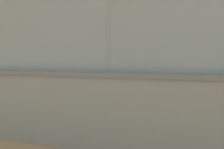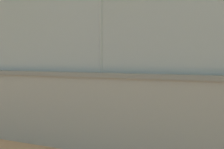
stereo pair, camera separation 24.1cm
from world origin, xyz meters
The scene contains 3 objects.
ground_plane centered at (0.00, 0.00, 0.00)m, with size 260.00×260.00×0.00m, color tan.
player_foreground_swinging centered at (5.27, 2.99, 0.86)m, with size 1.17×0.69×1.47m.
sports_ball centered at (-3.24, 10.83, 0.03)m, with size 0.07×0.07×0.07m, color orange.
Camera 1 is at (-4.16, 18.22, 1.62)m, focal length 47.10 mm.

